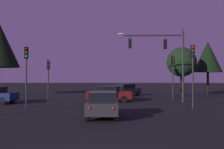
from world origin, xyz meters
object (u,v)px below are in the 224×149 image
at_px(traffic_light_corner_left, 26,65).
at_px(car_crossing_left, 109,93).
at_px(car_far_lane, 126,90).
at_px(traffic_signal_mast_arm, 164,52).
at_px(traffic_light_median, 173,69).
at_px(car_nearside_lane, 103,104).
at_px(tree_left_far, 182,62).
at_px(tree_center_horizon, 208,57).
at_px(traffic_light_far_side, 48,72).
at_px(traffic_light_corner_right, 193,64).

height_order(traffic_light_corner_left, car_crossing_left, traffic_light_corner_left).
distance_m(traffic_light_corner_left, car_far_lane, 15.30).
distance_m(traffic_signal_mast_arm, car_crossing_left, 6.54).
relative_size(traffic_light_corner_left, traffic_light_median, 1.03).
height_order(traffic_light_corner_left, traffic_light_median, traffic_light_corner_left).
distance_m(car_nearside_lane, tree_left_far, 19.97).
height_order(traffic_light_corner_left, car_far_lane, traffic_light_corner_left).
xyz_separation_m(car_nearside_lane, car_crossing_left, (0.02, 10.20, 0.00)).
relative_size(tree_left_far, tree_center_horizon, 0.84).
distance_m(car_crossing_left, tree_left_far, 11.93).
xyz_separation_m(traffic_signal_mast_arm, traffic_light_median, (1.35, 2.74, -1.48)).
relative_size(traffic_light_median, car_nearside_lane, 1.13).
bearing_deg(tree_left_far, car_crossing_left, -139.31).
relative_size(car_nearside_lane, car_far_lane, 0.98).
height_order(car_nearside_lane, car_crossing_left, same).
xyz_separation_m(car_crossing_left, car_far_lane, (1.75, 7.60, -0.00)).
xyz_separation_m(traffic_light_far_side, car_nearside_lane, (6.05, -10.73, -2.08)).
distance_m(car_crossing_left, tree_center_horizon, 17.20).
height_order(traffic_light_far_side, tree_center_horizon, tree_center_horizon).
bearing_deg(car_nearside_lane, traffic_signal_mast_arm, 61.91).
relative_size(traffic_light_corner_right, car_far_lane, 1.15).
relative_size(traffic_signal_mast_arm, traffic_light_median, 1.50).
bearing_deg(car_far_lane, traffic_light_corner_left, -122.21).
xyz_separation_m(car_far_lane, tree_center_horizon, (11.14, 2.94, 4.31)).
bearing_deg(traffic_light_corner_right, tree_left_far, 80.40).
bearing_deg(car_nearside_lane, tree_center_horizon, 58.11).
bearing_deg(car_far_lane, car_nearside_lane, -95.67).
relative_size(traffic_light_corner_left, traffic_light_corner_right, 0.99).
distance_m(car_far_lane, tree_left_far, 7.72).
relative_size(traffic_light_corner_left, car_crossing_left, 1.08).
bearing_deg(traffic_light_corner_left, traffic_signal_mast_arm, 22.51).
distance_m(car_nearside_lane, car_far_lane, 17.89).
xyz_separation_m(traffic_light_median, traffic_light_far_side, (-12.64, -1.81, -0.37)).
height_order(traffic_light_median, tree_left_far, tree_left_far).
distance_m(traffic_light_corner_left, car_crossing_left, 8.52).
distance_m(traffic_signal_mast_arm, car_nearside_lane, 11.79).
relative_size(traffic_light_corner_left, tree_left_far, 0.78).
xyz_separation_m(traffic_light_corner_right, car_far_lane, (-4.73, 13.09, -2.57)).
distance_m(traffic_light_corner_left, car_nearside_lane, 8.43).
bearing_deg(car_nearside_lane, tree_left_far, 63.80).
bearing_deg(traffic_light_median, car_crossing_left, -160.37).
bearing_deg(tree_center_horizon, traffic_light_median, -127.62).
bearing_deg(traffic_light_corner_right, traffic_light_corner_left, 178.56).
bearing_deg(tree_left_far, traffic_light_corner_right, -99.60).
bearing_deg(traffic_light_corner_right, car_far_lane, 109.86).
bearing_deg(car_far_lane, tree_center_horizon, 14.78).
bearing_deg(traffic_light_far_side, tree_left_far, 25.15).
bearing_deg(car_crossing_left, car_nearside_lane, -90.11).
height_order(car_crossing_left, car_far_lane, same).
height_order(traffic_light_corner_left, car_nearside_lane, traffic_light_corner_left).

